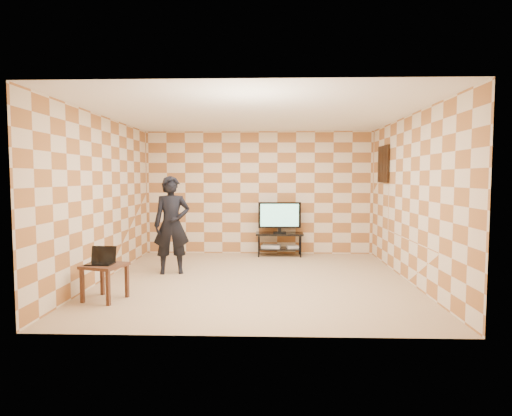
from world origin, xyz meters
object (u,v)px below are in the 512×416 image
(person, at_px, (172,225))
(side_table, at_px, (105,271))
(tv_stand, at_px, (279,239))
(tv, at_px, (280,216))

(person, bearing_deg, side_table, -120.85)
(tv_stand, bearing_deg, person, -138.19)
(tv, bearing_deg, person, -138.24)
(side_table, bearing_deg, person, 71.96)
(side_table, relative_size, person, 0.36)
(tv, xyz_separation_m, person, (-1.93, -1.72, -0.01))
(tv_stand, height_order, tv, tv)
(tv_stand, relative_size, person, 0.59)
(tv_stand, distance_m, side_table, 4.21)
(side_table, distance_m, person, 1.82)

